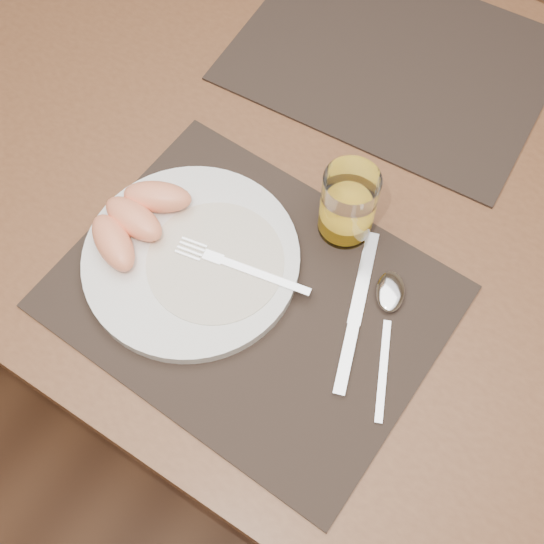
{
  "coord_description": "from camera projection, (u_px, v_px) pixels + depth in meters",
  "views": [
    {
      "loc": [
        0.23,
        -0.5,
        1.51
      ],
      "look_at": [
        0.03,
        -0.19,
        0.77
      ],
      "focal_mm": 45.0,
      "sensor_mm": 36.0,
      "label": 1
    }
  ],
  "objects": [
    {
      "name": "grapefruit_wedges",
      "position": [
        135.0,
        219.0,
        0.84
      ],
      "size": [
        0.1,
        0.16,
        0.03
      ],
      "color": "#FF9668",
      "rests_on": "plate"
    },
    {
      "name": "table",
      "position": [
        325.0,
        200.0,
        1.0
      ],
      "size": [
        1.4,
        0.9,
        0.75
      ],
      "color": "brown",
      "rests_on": "ground"
    },
    {
      "name": "ground",
      "position": [
        305.0,
        356.0,
        1.59
      ],
      "size": [
        5.0,
        5.0,
        0.0
      ],
      "primitive_type": "plane",
      "color": "#58341E",
      "rests_on": "ground"
    },
    {
      "name": "juice_glass",
      "position": [
        348.0,
        207.0,
        0.83
      ],
      "size": [
        0.07,
        0.07,
        0.1
      ],
      "color": "white",
      "rests_on": "placemat_near"
    },
    {
      "name": "fork",
      "position": [
        231.0,
        264.0,
        0.83
      ],
      "size": [
        0.17,
        0.05,
        0.0
      ],
      "color": "silver",
      "rests_on": "plate"
    },
    {
      "name": "spoon",
      "position": [
        389.0,
        303.0,
        0.82
      ],
      "size": [
        0.1,
        0.18,
        0.01
      ],
      "color": "silver",
      "rests_on": "placemat_near"
    },
    {
      "name": "placemat_far",
      "position": [
        393.0,
        58.0,
        1.01
      ],
      "size": [
        0.47,
        0.37,
        0.0
      ],
      "primitive_type": "cube",
      "rotation": [
        0.0,
        0.0,
        0.05
      ],
      "color": "#2E231D",
      "rests_on": "table"
    },
    {
      "name": "knife",
      "position": [
        354.0,
        324.0,
        0.81
      ],
      "size": [
        0.08,
        0.21,
        0.01
      ],
      "color": "silver",
      "rests_on": "placemat_near"
    },
    {
      "name": "plate",
      "position": [
        191.0,
        259.0,
        0.85
      ],
      "size": [
        0.27,
        0.27,
        0.02
      ],
      "primitive_type": "cylinder",
      "color": "white",
      "rests_on": "placemat_near"
    },
    {
      "name": "placemat_near",
      "position": [
        251.0,
        296.0,
        0.83
      ],
      "size": [
        0.46,
        0.37,
        0.0
      ],
      "primitive_type": "cube",
      "rotation": [
        0.0,
        0.0,
        -0.04
      ],
      "color": "#2E231D",
      "rests_on": "table"
    },
    {
      "name": "plate_dressing",
      "position": [
        215.0,
        261.0,
        0.83
      ],
      "size": [
        0.17,
        0.17,
        0.0
      ],
      "color": "white",
      "rests_on": "plate"
    }
  ]
}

